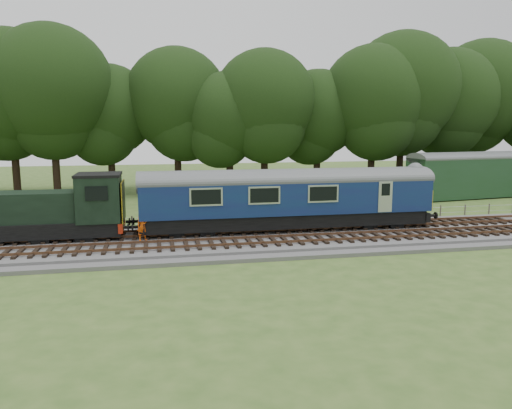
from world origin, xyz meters
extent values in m
plane|color=#3A5D22|center=(0.00, 0.00, 0.00)|extent=(120.00, 120.00, 0.00)
cube|color=#4C4C4F|center=(0.00, 0.00, 0.17)|extent=(70.00, 7.00, 0.35)
cube|color=brown|center=(0.00, 0.68, 0.49)|extent=(66.50, 0.07, 0.14)
cube|color=brown|center=(0.00, 2.12, 0.49)|extent=(66.50, 0.07, 0.14)
cube|color=brown|center=(0.00, -2.32, 0.49)|extent=(66.50, 0.07, 0.14)
cube|color=brown|center=(0.00, -0.88, 0.49)|extent=(66.50, 0.07, 0.14)
cube|color=black|center=(1.60, 1.40, 1.06)|extent=(17.46, 2.52, 0.85)
cube|color=navy|center=(1.60, 1.40, 2.48)|extent=(18.00, 2.80, 2.05)
cube|color=gold|center=(10.62, 1.40, 2.11)|extent=(0.06, 2.74, 1.30)
cube|color=black|center=(7.60, 1.40, 0.86)|extent=(2.60, 2.00, 0.55)
cube|color=black|center=(-4.40, 1.40, 0.86)|extent=(2.60, 2.00, 0.55)
cube|color=black|center=(-12.80, 1.40, 1.01)|extent=(8.73, 2.39, 0.85)
cube|color=black|center=(-14.00, 1.40, 2.26)|extent=(6.30, 2.08, 1.70)
cube|color=black|center=(-9.60, 1.40, 2.66)|extent=(2.40, 2.55, 2.60)
cube|color=#A8210C|center=(-8.42, 1.40, 1.06)|extent=(0.25, 2.60, 0.55)
cube|color=gold|center=(-8.28, 1.40, 2.46)|extent=(0.06, 2.55, 2.30)
imported|color=#F6560C|center=(-7.20, 0.18, 1.23)|extent=(0.75, 0.62, 1.77)
cube|color=#1B3D20|center=(24.57, 13.83, 1.97)|extent=(16.78, 4.96, 3.73)
cube|color=#1B3D20|center=(18.85, 15.56, 1.19)|extent=(3.66, 3.66, 2.38)
cube|color=black|center=(18.85, 15.56, 2.47)|extent=(4.03, 4.03, 0.19)
camera|label=1|loc=(-6.30, -28.15, 6.86)|focal=35.00mm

